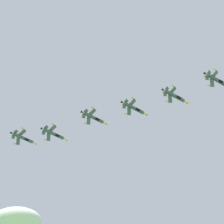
{
  "coord_description": "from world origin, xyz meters",
  "views": [
    {
      "loc": [
        -5.5,
        -4.43,
        1.99
      ],
      "look_at": [
        -10.14,
        57.32,
        130.21
      ],
      "focal_mm": 43.03,
      "sensor_mm": 36.0,
      "label": 1
    }
  ],
  "objects_px": {
    "fighter_jet_right_outer": "(54,134)",
    "fighter_jet_trail_slot": "(24,138)",
    "fighter_jet_right_wing": "(134,108)",
    "fighter_jet_left_outer": "(94,118)",
    "fighter_jet_lead": "(217,80)",
    "fighter_jet_left_wing": "(175,96)"
  },
  "relations": [
    {
      "from": "fighter_jet_lead",
      "to": "fighter_jet_trail_slot",
      "type": "xyz_separation_m",
      "value": [
        -104.68,
        27.44,
        2.1
      ]
    },
    {
      "from": "fighter_jet_lead",
      "to": "fighter_jet_left_wing",
      "type": "bearing_deg",
      "value": -140.88
    },
    {
      "from": "fighter_jet_left_wing",
      "to": "fighter_jet_trail_slot",
      "type": "xyz_separation_m",
      "value": [
        -83.83,
        20.66,
        2.89
      ]
    },
    {
      "from": "fighter_jet_right_outer",
      "to": "fighter_jet_lead",
      "type": "bearing_deg",
      "value": 41.63
    },
    {
      "from": "fighter_jet_right_wing",
      "to": "fighter_jet_left_outer",
      "type": "bearing_deg",
      "value": -136.22
    },
    {
      "from": "fighter_jet_left_outer",
      "to": "fighter_jet_trail_slot",
      "type": "xyz_separation_m",
      "value": [
        -41.07,
        10.53,
        1.25
      ]
    },
    {
      "from": "fighter_jet_lead",
      "to": "fighter_jet_right_outer",
      "type": "xyz_separation_m",
      "value": [
        -85.92,
        23.84,
        -1.8
      ]
    },
    {
      "from": "fighter_jet_lead",
      "to": "fighter_jet_right_outer",
      "type": "relative_size",
      "value": 1.0
    },
    {
      "from": "fighter_jet_lead",
      "to": "fighter_jet_right_wing",
      "type": "height_order",
      "value": "fighter_jet_lead"
    },
    {
      "from": "fighter_jet_lead",
      "to": "fighter_jet_right_outer",
      "type": "height_order",
      "value": "fighter_jet_lead"
    },
    {
      "from": "fighter_jet_left_outer",
      "to": "fighter_jet_right_outer",
      "type": "distance_m",
      "value": 23.51
    },
    {
      "from": "fighter_jet_right_outer",
      "to": "fighter_jet_trail_slot",
      "type": "xyz_separation_m",
      "value": [
        -18.76,
        3.61,
        3.9
      ]
    },
    {
      "from": "fighter_jet_right_outer",
      "to": "fighter_jet_trail_slot",
      "type": "bearing_deg",
      "value": -133.75
    },
    {
      "from": "fighter_jet_right_wing",
      "to": "fighter_jet_left_outer",
      "type": "height_order",
      "value": "fighter_jet_left_outer"
    },
    {
      "from": "fighter_jet_right_outer",
      "to": "fighter_jet_trail_slot",
      "type": "relative_size",
      "value": 1.0
    },
    {
      "from": "fighter_jet_lead",
      "to": "fighter_jet_left_outer",
      "type": "relative_size",
      "value": 1.0
    },
    {
      "from": "fighter_jet_left_wing",
      "to": "fighter_jet_left_outer",
      "type": "height_order",
      "value": "fighter_jet_left_outer"
    },
    {
      "from": "fighter_jet_right_wing",
      "to": "fighter_jet_left_outer",
      "type": "relative_size",
      "value": 1.0
    },
    {
      "from": "fighter_jet_lead",
      "to": "fighter_jet_left_outer",
      "type": "height_order",
      "value": "fighter_jet_left_outer"
    },
    {
      "from": "fighter_jet_lead",
      "to": "fighter_jet_trail_slot",
      "type": "height_order",
      "value": "fighter_jet_trail_slot"
    },
    {
      "from": "fighter_jet_left_wing",
      "to": "fighter_jet_right_wing",
      "type": "bearing_deg",
      "value": -136.15
    },
    {
      "from": "fighter_jet_lead",
      "to": "fighter_jet_left_wing",
      "type": "distance_m",
      "value": 21.93
    }
  ]
}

